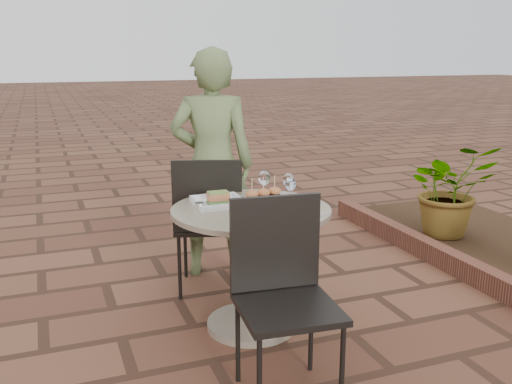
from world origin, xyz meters
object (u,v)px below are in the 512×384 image
object	(u,v)px
diner	(212,165)
plate_tuna	(268,212)
plate_salmon	(218,201)
chair_far	(209,214)
chair_near	(282,280)
cafe_table	(251,249)
plate_sliders	(263,202)

from	to	relation	value
diner	plate_tuna	size ratio (longest dim) A/B	4.92
plate_salmon	diner	bearing A→B (deg)	76.01
chair_far	diner	world-z (taller)	diner
chair_far	chair_near	world-z (taller)	same
chair_far	chair_near	size ratio (longest dim) A/B	1.00
cafe_table	plate_salmon	xyz separation A→B (m)	(-0.15, 0.14, 0.27)
chair_far	plate_tuna	distance (m)	0.77
chair_near	plate_tuna	bearing A→B (deg)	81.27
chair_near	chair_far	bearing A→B (deg)	95.62
chair_near	diner	xyz separation A→B (m)	(0.12, 1.52, 0.26)
plate_tuna	plate_salmon	bearing A→B (deg)	121.14
chair_far	plate_sliders	world-z (taller)	chair_far
cafe_table	plate_salmon	distance (m)	0.34
chair_far	diner	xyz separation A→B (m)	(0.13, 0.34, 0.26)
plate_sliders	plate_salmon	bearing A→B (deg)	137.57
cafe_table	plate_salmon	world-z (taller)	plate_salmon
plate_sliders	plate_tuna	xyz separation A→B (m)	(-0.02, -0.12, -0.03)
plate_sliders	chair_far	bearing A→B (deg)	103.22
cafe_table	chair_far	world-z (taller)	chair_far
plate_sliders	diner	bearing A→B (deg)	90.88
diner	plate_salmon	world-z (taller)	diner
cafe_table	diner	world-z (taller)	diner
chair_near	plate_salmon	distance (m)	0.79
chair_near	plate_tuna	world-z (taller)	chair_near
chair_far	plate_tuna	world-z (taller)	chair_far
plate_salmon	plate_tuna	world-z (taller)	plate_salmon
plate_salmon	plate_tuna	distance (m)	0.36
diner	cafe_table	bearing A→B (deg)	108.02
chair_near	plate_sliders	bearing A→B (deg)	82.08
cafe_table	chair_far	bearing A→B (deg)	99.00
chair_near	plate_salmon	world-z (taller)	chair_near
chair_far	diner	size ratio (longest dim) A/B	0.57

